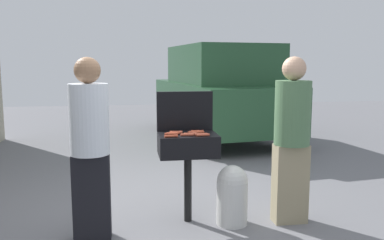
{
  "coord_description": "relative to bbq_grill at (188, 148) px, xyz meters",
  "views": [
    {
      "loc": [
        -0.37,
        -4.16,
        1.64
      ],
      "look_at": [
        0.34,
        0.34,
        1.0
      ],
      "focal_mm": 37.58,
      "sensor_mm": 36.0,
      "label": 1
    }
  ],
  "objects": [
    {
      "name": "hot_dog_3",
      "position": [
        -0.03,
        -0.12,
        0.16
      ],
      "size": [
        0.13,
        0.03,
        0.03
      ],
      "primitive_type": "cylinder",
      "rotation": [
        0.0,
        1.57,
        -0.07
      ],
      "color": "#B74C33",
      "rests_on": "bbq_grill"
    },
    {
      "name": "hot_dog_10",
      "position": [
        0.02,
        -0.06,
        0.16
      ],
      "size": [
        0.13,
        0.03,
        0.03
      ],
      "primitive_type": "cylinder",
      "rotation": [
        0.0,
        1.57,
        0.0
      ],
      "color": "#C6593D",
      "rests_on": "bbq_grill"
    },
    {
      "name": "person_left",
      "position": [
        -0.95,
        -0.29,
        0.14
      ],
      "size": [
        0.36,
        0.36,
        1.7
      ],
      "rotation": [
        0.0,
        0.0,
        0.23
      ],
      "color": "black",
      "rests_on": "ground"
    },
    {
      "name": "hot_dog_5",
      "position": [
        0.07,
        0.03,
        0.16
      ],
      "size": [
        0.13,
        0.03,
        0.03
      ],
      "primitive_type": "cylinder",
      "rotation": [
        0.0,
        1.57,
        0.04
      ],
      "color": "#B74C33",
      "rests_on": "bbq_grill"
    },
    {
      "name": "person_right",
      "position": [
        1.04,
        -0.19,
        0.15
      ],
      "size": [
        0.36,
        0.36,
        1.71
      ],
      "rotation": [
        0.0,
        0.0,
        2.87
      ],
      "color": "gray",
      "rests_on": "ground"
    },
    {
      "name": "hot_dog_1",
      "position": [
        -0.19,
        -0.17,
        0.16
      ],
      "size": [
        0.13,
        0.04,
        0.03
      ],
      "primitive_type": "cylinder",
      "rotation": [
        0.0,
        1.57,
        0.08
      ],
      "color": "#AD4228",
      "rests_on": "bbq_grill"
    },
    {
      "name": "hot_dog_6",
      "position": [
        0.1,
        -0.0,
        0.16
      ],
      "size": [
        0.13,
        0.03,
        0.03
      ],
      "primitive_type": "cylinder",
      "rotation": [
        0.0,
        1.57,
        0.05
      ],
      "color": "#AD4228",
      "rests_on": "bbq_grill"
    },
    {
      "name": "hot_dog_4",
      "position": [
        -0.12,
        0.02,
        0.16
      ],
      "size": [
        0.13,
        0.04,
        0.03
      ],
      "primitive_type": "cylinder",
      "rotation": [
        0.0,
        1.57,
        -0.09
      ],
      "color": "#B74C33",
      "rests_on": "bbq_grill"
    },
    {
      "name": "hot_dog_9",
      "position": [
        -0.18,
        -0.05,
        0.16
      ],
      "size": [
        0.13,
        0.03,
        0.03
      ],
      "primitive_type": "cylinder",
      "rotation": [
        0.0,
        1.57,
        -0.02
      ],
      "color": "#AD4228",
      "rests_on": "bbq_grill"
    },
    {
      "name": "hot_dog_11",
      "position": [
        0.12,
        -0.11,
        0.16
      ],
      "size": [
        0.13,
        0.04,
        0.03
      ],
      "primitive_type": "cylinder",
      "rotation": [
        0.0,
        1.57,
        0.08
      ],
      "color": "#C6593D",
      "rests_on": "bbq_grill"
    },
    {
      "name": "hot_dog_2",
      "position": [
        -0.15,
        -0.02,
        0.16
      ],
      "size": [
        0.13,
        0.03,
        0.03
      ],
      "primitive_type": "cylinder",
      "rotation": [
        0.0,
        1.57,
        -0.03
      ],
      "color": "#AD4228",
      "rests_on": "bbq_grill"
    },
    {
      "name": "parked_minivan",
      "position": [
        1.38,
        4.63,
        0.24
      ],
      "size": [
        2.5,
        4.61,
        2.02
      ],
      "rotation": [
        0.0,
        0.0,
        3.28
      ],
      "color": "#234C2D",
      "rests_on": "ground"
    },
    {
      "name": "hot_dog_8",
      "position": [
        0.13,
        -0.15,
        0.16
      ],
      "size": [
        0.13,
        0.04,
        0.03
      ],
      "primitive_type": "cylinder",
      "rotation": [
        0.0,
        1.57,
        0.12
      ],
      "color": "#B74C33",
      "rests_on": "bbq_grill"
    },
    {
      "name": "grill_lid_open",
      "position": [
        0.0,
        0.22,
        0.35
      ],
      "size": [
        0.6,
        0.05,
        0.42
      ],
      "primitive_type": "cube",
      "color": "black",
      "rests_on": "bbq_grill"
    },
    {
      "name": "hot_dog_0",
      "position": [
        0.11,
        0.07,
        0.16
      ],
      "size": [
        0.13,
        0.03,
        0.03
      ],
      "primitive_type": "cylinder",
      "rotation": [
        0.0,
        1.57,
        -0.06
      ],
      "color": "#AD4228",
      "rests_on": "bbq_grill"
    },
    {
      "name": "ground_plane",
      "position": [
        -0.22,
        0.16,
        -0.78
      ],
      "size": [
        24.0,
        24.0,
        0.0
      ],
      "primitive_type": "plane",
      "color": "slate"
    },
    {
      "name": "hot_dog_7",
      "position": [
        -0.11,
        0.06,
        0.16
      ],
      "size": [
        0.13,
        0.04,
        0.03
      ],
      "primitive_type": "cylinder",
      "rotation": [
        0.0,
        1.57,
        -0.09
      ],
      "color": "#B74C33",
      "rests_on": "bbq_grill"
    },
    {
      "name": "bbq_grill",
      "position": [
        0.0,
        0.0,
        0.0
      ],
      "size": [
        0.6,
        0.44,
        0.93
      ],
      "color": "black",
      "rests_on": "ground"
    },
    {
      "name": "propane_tank",
      "position": [
        0.44,
        -0.15,
        -0.46
      ],
      "size": [
        0.32,
        0.32,
        0.62
      ],
      "color": "silver",
      "rests_on": "ground"
    }
  ]
}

